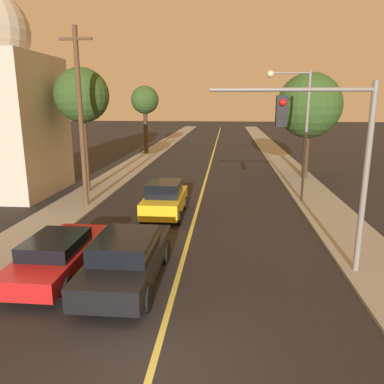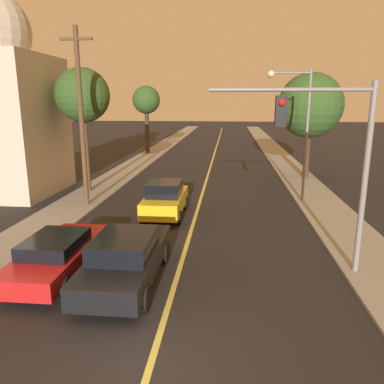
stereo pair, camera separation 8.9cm
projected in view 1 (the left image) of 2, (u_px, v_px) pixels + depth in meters
ground_plane at (152, 369)px, 7.66m from camera, size 200.00×200.00×0.00m
road_surface at (214, 150)px, 42.50m from camera, size 10.38×80.00×0.01m
sidewalk_left at (158, 149)px, 43.07m from camera, size 2.50×80.00×0.12m
sidewalk_right at (272, 150)px, 41.90m from camera, size 2.50×80.00×0.12m
car_near_lane_front at (127, 258)px, 11.12m from camera, size 1.99×4.95×1.54m
car_near_lane_second at (165, 199)px, 17.78m from camera, size 1.85×4.09×1.68m
car_outer_lane_front at (59, 254)px, 11.68m from camera, size 1.88×4.70×1.30m
traffic_signal_mast at (330, 145)px, 11.07m from camera, size 4.79×0.42×5.79m
streetlamp_right at (296, 117)px, 19.36m from camera, size 2.23×0.36×6.77m
utility_pole_left at (81, 116)px, 18.43m from camera, size 1.60×0.24×8.70m
tree_left_near at (82, 96)px, 21.18m from camera, size 3.08×3.08×7.11m
tree_left_far at (145, 101)px, 37.85m from camera, size 2.79×2.79×6.80m
tree_right_near at (309, 106)px, 25.36m from camera, size 4.37×4.37×7.15m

